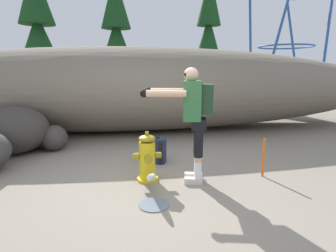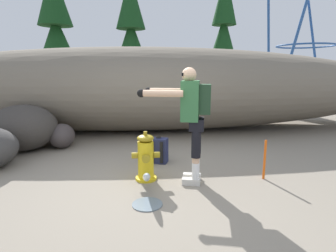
{
  "view_description": "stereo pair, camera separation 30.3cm",
  "coord_description": "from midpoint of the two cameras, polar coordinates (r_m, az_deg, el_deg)",
  "views": [
    {
      "loc": [
        -0.44,
        -3.58,
        1.59
      ],
      "look_at": [
        0.27,
        0.61,
        0.75
      ],
      "focal_mm": 29.6,
      "sensor_mm": 36.0,
      "label": 1
    },
    {
      "loc": [
        -0.14,
        -3.62,
        1.59
      ],
      "look_at": [
        0.27,
        0.61,
        0.75
      ],
      "focal_mm": 29.6,
      "sensor_mm": 36.0,
      "label": 2
    }
  ],
  "objects": [
    {
      "name": "pine_tree_left",
      "position": [
        13.89,
        -11.22,
        17.38
      ],
      "size": [
        2.13,
        2.13,
        6.03
      ],
      "color": "#47331E",
      "rests_on": "ground_plane"
    },
    {
      "name": "dirt_embankment",
      "position": [
        7.64,
        -7.47,
        7.54
      ],
      "size": [
        14.91,
        3.2,
        2.23
      ],
      "primitive_type": "ellipsoid",
      "color": "#756B5B",
      "rests_on": "ground_plane"
    },
    {
      "name": "utility_worker",
      "position": [
        3.88,
        2.91,
        3.05
      ],
      "size": [
        1.03,
        0.66,
        1.64
      ],
      "rotation": [
        0.0,
        0.0,
        2.9
      ],
      "color": "beige",
      "rests_on": "ground_plane"
    },
    {
      "name": "ground_plane",
      "position": [
        3.95,
        -4.72,
        -12.89
      ],
      "size": [
        56.0,
        56.0,
        0.04
      ],
      "primitive_type": "cube",
      "color": "gray"
    },
    {
      "name": "boulder_small",
      "position": [
        6.2,
        -23.74,
        -2.21
      ],
      "size": [
        0.6,
        0.74,
        0.51
      ],
      "primitive_type": "ellipsoid",
      "rotation": [
        0.0,
        0.0,
        4.81
      ],
      "color": "#3F3837",
      "rests_on": "ground_plane"
    },
    {
      "name": "spare_backpack",
      "position": [
        4.9,
        -4.06,
        -5.13
      ],
      "size": [
        0.35,
        0.35,
        0.47
      ],
      "rotation": [
        0.0,
        0.0,
        1.21
      ],
      "color": "#23284C",
      "rests_on": "ground_plane"
    },
    {
      "name": "boulder_large",
      "position": [
        6.28,
        -30.49,
        -0.69
      ],
      "size": [
        1.64,
        1.65,
        0.93
      ],
      "primitive_type": "ellipsoid",
      "rotation": [
        0.0,
        0.0,
        1.31
      ],
      "color": "#383430",
      "rests_on": "ground_plane"
    },
    {
      "name": "fire_hydrant",
      "position": [
        4.1,
        -6.4,
        -6.67
      ],
      "size": [
        0.41,
        0.37,
        0.74
      ],
      "color": "gold",
      "rests_on": "ground_plane"
    },
    {
      "name": "survey_stake",
      "position": [
        4.43,
        17.24,
        -6.25
      ],
      "size": [
        0.04,
        0.04,
        0.6
      ],
      "primitive_type": "cylinder",
      "color": "#E55914",
      "rests_on": "ground_plane"
    },
    {
      "name": "hydrant_water_jet",
      "position": [
        3.64,
        -5.85,
        -11.55
      ],
      "size": [
        0.37,
        0.85,
        0.42
      ],
      "color": "silver",
      "rests_on": "ground_plane"
    },
    {
      "name": "pine_tree_center",
      "position": [
        14.92,
        7.72,
        18.16
      ],
      "size": [
        1.87,
        1.87,
        6.43
      ],
      "color": "#47331E",
      "rests_on": "ground_plane"
    },
    {
      "name": "pine_tree_far_left",
      "position": [
        15.38,
        -25.69,
        16.59
      ],
      "size": [
        2.58,
        2.58,
        6.57
      ],
      "color": "#47331E",
      "rests_on": "ground_plane"
    }
  ]
}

